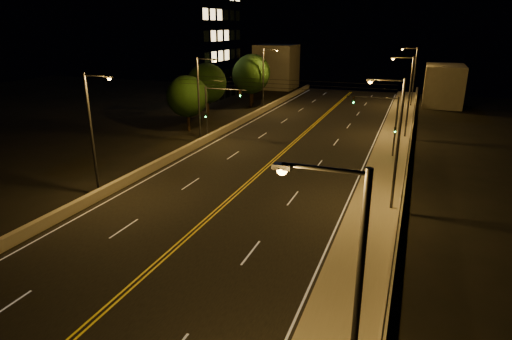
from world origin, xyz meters
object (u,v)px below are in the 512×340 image
(streetlight_0, at_px, (347,307))
(tree_0, at_px, (187,96))
(streetlight_2, at_px, (407,92))
(traffic_signal_right, at_px, (386,120))
(streetlight_4, at_px, (94,127))
(traffic_signal_left, at_px, (214,107))
(streetlight_1, at_px, (394,138))
(streetlight_5, at_px, (201,95))
(streetlight_6, at_px, (265,75))
(tree_1, at_px, (207,83))
(streetlight_3, at_px, (413,73))
(tree_2, at_px, (251,75))
(tree_3, at_px, (252,72))
(building_tower, at_px, (158,25))

(streetlight_0, height_order, tree_0, streetlight_0)
(streetlight_2, relative_size, traffic_signal_right, 1.52)
(streetlight_4, xyz_separation_m, traffic_signal_right, (19.94, 18.23, -1.52))
(traffic_signal_left, bearing_deg, streetlight_1, -33.67)
(traffic_signal_left, bearing_deg, streetlight_5, -139.02)
(streetlight_0, distance_m, streetlight_5, 38.84)
(traffic_signal_right, bearing_deg, streetlight_4, -137.57)
(streetlight_6, xyz_separation_m, traffic_signal_right, (19.94, -20.33, -1.52))
(streetlight_1, distance_m, tree_1, 37.77)
(streetlight_4, bearing_deg, streetlight_3, 66.47)
(traffic_signal_right, xyz_separation_m, tree_2, (-23.02, 22.11, 1.22))
(streetlight_6, bearing_deg, tree_3, 128.67)
(traffic_signal_right, relative_size, tree_3, 0.75)
(streetlight_5, bearing_deg, streetlight_1, -30.38)
(traffic_signal_left, distance_m, tree_0, 6.27)
(streetlight_1, relative_size, building_tower, 0.35)
(streetlight_1, bearing_deg, streetlight_0, -90.00)
(streetlight_4, bearing_deg, streetlight_5, 90.00)
(streetlight_4, distance_m, traffic_signal_left, 18.33)
(tree_0, xyz_separation_m, tree_2, (1.10, 18.78, 0.75))
(streetlight_2, relative_size, building_tower, 0.35)
(traffic_signal_right, distance_m, tree_1, 28.77)
(streetlight_0, bearing_deg, tree_1, 121.03)
(streetlight_4, relative_size, tree_0, 1.36)
(streetlight_3, height_order, streetlight_5, same)
(tree_0, bearing_deg, streetlight_2, 12.16)
(tree_1, relative_size, tree_2, 0.94)
(streetlight_2, height_order, tree_0, streetlight_2)
(traffic_signal_left, bearing_deg, tree_2, 100.72)
(streetlight_6, xyz_separation_m, traffic_signal_left, (1.12, -20.33, -1.52))
(tree_0, bearing_deg, streetlight_0, -55.05)
(streetlight_4, bearing_deg, streetlight_6, 90.00)
(tree_3, bearing_deg, traffic_signal_left, -78.53)
(streetlight_3, xyz_separation_m, tree_1, (-27.49, -18.72, -0.59))
(streetlight_3, xyz_separation_m, streetlight_5, (-21.46, -32.03, 0.00))
(streetlight_5, distance_m, tree_0, 6.09)
(streetlight_1, distance_m, tree_0, 30.72)
(streetlight_1, relative_size, tree_0, 1.36)
(streetlight_3, distance_m, traffic_signal_right, 31.13)
(streetlight_2, distance_m, traffic_signal_left, 22.24)
(streetlight_5, height_order, traffic_signal_left, streetlight_5)
(streetlight_2, xyz_separation_m, streetlight_6, (-21.46, 11.47, 0.00))
(streetlight_5, height_order, tree_0, streetlight_5)
(streetlight_3, bearing_deg, tree_0, -132.76)
(streetlight_0, bearing_deg, tree_3, 113.47)
(streetlight_4, xyz_separation_m, traffic_signal_left, (1.12, 18.23, -1.52))
(tree_3, bearing_deg, tree_2, -73.56)
(streetlight_0, distance_m, building_tower, 68.89)
(streetlight_5, distance_m, building_tower, 30.69)
(traffic_signal_right, bearing_deg, tree_3, 133.38)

